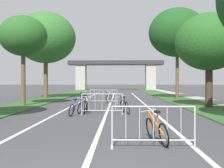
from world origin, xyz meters
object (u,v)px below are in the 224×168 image
(crowd_barrier_nearest, at_px, (153,127))
(bicycle_blue_1, at_px, (76,108))
(tree_left_oak_mid, at_px, (46,38))
(bicycle_orange_0, at_px, (156,130))
(bicycle_white_5, at_px, (86,106))
(tree_right_oak_near, at_px, (177,33))
(bicycle_yellow_4, at_px, (109,98))
(crowd_barrier_second, at_px, (102,104))
(tree_left_cypress_far, at_px, (23,36))
(bicycle_teal_3, at_px, (86,99))
(crowd_barrier_third, at_px, (104,97))
(bicycle_black_2, at_px, (125,106))
(tree_right_pine_near, at_px, (209,42))
(bicycle_green_6, at_px, (83,98))

(crowd_barrier_nearest, bearing_deg, bicycle_blue_1, 115.10)
(tree_left_oak_mid, height_order, bicycle_orange_0, tree_left_oak_mid)
(crowd_barrier_nearest, distance_m, bicycle_orange_0, 0.51)
(tree_left_oak_mid, relative_size, bicycle_white_5, 5.08)
(crowd_barrier_nearest, bearing_deg, tree_right_oak_near, 75.94)
(bicycle_orange_0, relative_size, bicycle_yellow_4, 0.98)
(crowd_barrier_second, relative_size, bicycle_blue_1, 1.28)
(bicycle_yellow_4, bearing_deg, crowd_barrier_nearest, -70.82)
(tree_left_cypress_far, height_order, bicycle_teal_3, tree_left_cypress_far)
(bicycle_blue_1, distance_m, bicycle_white_5, 0.95)
(tree_right_oak_near, xyz_separation_m, bicycle_blue_1, (-7.64, -12.11, -5.94))
(crowd_barrier_second, bearing_deg, crowd_barrier_third, 92.63)
(crowd_barrier_third, distance_m, bicycle_blue_1, 7.44)
(bicycle_teal_3, xyz_separation_m, bicycle_white_5, (0.75, -6.05, 0.01))
(bicycle_blue_1, xyz_separation_m, bicycle_white_5, (0.41, 0.86, 0.04))
(crowd_barrier_third, height_order, bicycle_white_5, crowd_barrier_third)
(bicycle_teal_3, bearing_deg, crowd_barrier_second, -85.89)
(bicycle_teal_3, bearing_deg, crowd_barrier_nearest, -85.82)
(tree_right_oak_near, bearing_deg, bicycle_black_2, -114.88)
(crowd_barrier_nearest, relative_size, bicycle_yellow_4, 1.30)
(crowd_barrier_second, xyz_separation_m, crowd_barrier_third, (-0.32, 6.89, 0.00))
(tree_left_oak_mid, distance_m, tree_right_oak_near, 12.92)
(bicycle_black_2, bearing_deg, tree_left_cypress_far, 136.40)
(bicycle_blue_1, relative_size, bicycle_yellow_4, 1.01)
(tree_right_pine_near, xyz_separation_m, crowd_barrier_nearest, (-4.90, -10.44, -3.67))
(bicycle_black_2, relative_size, bicycle_yellow_4, 1.05)
(tree_left_oak_mid, bearing_deg, bicycle_orange_0, -66.64)
(bicycle_blue_1, bearing_deg, bicycle_green_6, 108.50)
(tree_right_oak_near, bearing_deg, bicycle_white_5, -122.71)
(crowd_barrier_second, relative_size, bicycle_orange_0, 1.32)
(tree_left_cypress_far, height_order, bicycle_blue_1, tree_left_cypress_far)
(tree_left_oak_mid, height_order, crowd_barrier_third, tree_left_oak_mid)
(tree_left_cypress_far, xyz_separation_m, crowd_barrier_nearest, (7.41, -11.31, -4.25))
(crowd_barrier_third, bearing_deg, bicycle_green_6, 166.43)
(tree_left_oak_mid, xyz_separation_m, bicycle_orange_0, (8.35, -19.33, -5.70))
(bicycle_green_6, bearing_deg, tree_left_cypress_far, -137.83)
(tree_left_cypress_far, bearing_deg, bicycle_yellow_4, 28.03)
(bicycle_orange_0, height_order, bicycle_white_5, bicycle_white_5)
(crowd_barrier_second, distance_m, bicycle_black_2, 1.24)
(bicycle_blue_1, height_order, bicycle_green_6, bicycle_green_6)
(bicycle_green_6, bearing_deg, bicycle_teal_3, -62.67)
(tree_right_pine_near, height_order, crowd_barrier_third, tree_right_pine_near)
(bicycle_white_5, bearing_deg, tree_left_cypress_far, -40.40)
(tree_right_pine_near, xyz_separation_m, bicycle_blue_1, (-7.90, -4.03, -3.85))
(tree_left_oak_mid, distance_m, crowd_barrier_nearest, 22.14)
(tree_right_oak_near, xyz_separation_m, bicycle_green_6, (-8.34, -4.33, -5.93))
(tree_left_cypress_far, height_order, crowd_barrier_nearest, tree_left_cypress_far)
(tree_left_oak_mid, relative_size, bicycle_black_2, 4.97)
(crowd_barrier_nearest, bearing_deg, tree_right_pine_near, 64.87)
(crowd_barrier_second, distance_m, bicycle_white_5, 0.94)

